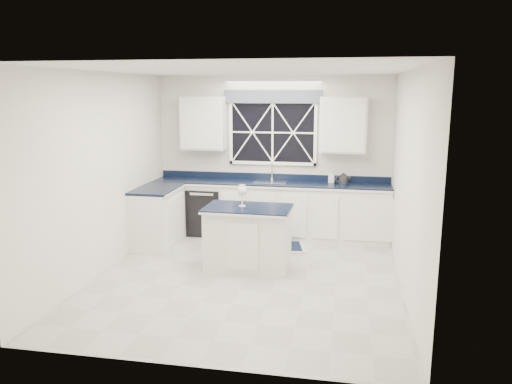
% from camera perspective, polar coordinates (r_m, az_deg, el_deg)
% --- Properties ---
extents(ground, '(4.50, 4.50, 0.00)m').
position_cam_1_polar(ground, '(6.77, -1.01, -9.71)').
color(ground, '#A8A8A3').
rests_on(ground, ground).
extents(back_wall, '(4.00, 0.10, 2.70)m').
position_cam_1_polar(back_wall, '(8.60, 1.94, 4.18)').
color(back_wall, silver).
rests_on(back_wall, ground).
extents(base_cabinets, '(3.99, 1.60, 0.90)m').
position_cam_1_polar(base_cabinets, '(8.37, -0.82, -2.29)').
color(base_cabinets, white).
rests_on(base_cabinets, ground).
extents(countertop, '(3.98, 0.64, 0.04)m').
position_cam_1_polar(countertop, '(8.37, 1.61, 1.00)').
color(countertop, black).
rests_on(countertop, base_cabinets).
extents(dishwasher, '(0.60, 0.58, 0.82)m').
position_cam_1_polar(dishwasher, '(8.71, -5.58, -2.06)').
color(dishwasher, black).
rests_on(dishwasher, ground).
extents(window, '(1.65, 0.09, 1.26)m').
position_cam_1_polar(window, '(8.50, 1.91, 7.35)').
color(window, black).
rests_on(window, ground).
extents(upper_cabinets, '(3.10, 0.34, 0.90)m').
position_cam_1_polar(upper_cabinets, '(8.38, 1.79, 7.77)').
color(upper_cabinets, white).
rests_on(upper_cabinets, ground).
extents(faucet, '(0.05, 0.20, 0.30)m').
position_cam_1_polar(faucet, '(8.53, 1.82, 2.42)').
color(faucet, silver).
rests_on(faucet, countertop).
extents(island, '(1.20, 0.74, 0.88)m').
position_cam_1_polar(island, '(6.96, -0.92, -5.24)').
color(island, white).
rests_on(island, ground).
extents(rug, '(1.23, 0.89, 0.02)m').
position_cam_1_polar(rug, '(8.01, 1.57, -6.22)').
color(rug, '#B4B4AF').
rests_on(rug, ground).
extents(kettle, '(0.25, 0.19, 0.18)m').
position_cam_1_polar(kettle, '(8.37, 9.94, 1.56)').
color(kettle, '#313234').
rests_on(kettle, countertop).
extents(wine_glass, '(0.13, 0.13, 0.30)m').
position_cam_1_polar(wine_glass, '(6.85, -1.59, 0.05)').
color(wine_glass, white).
rests_on(wine_glass, island).
extents(soap_bottle, '(0.10, 0.11, 0.21)m').
position_cam_1_polar(soap_bottle, '(8.42, 8.63, 1.80)').
color(soap_bottle, silver).
rests_on(soap_bottle, countertop).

